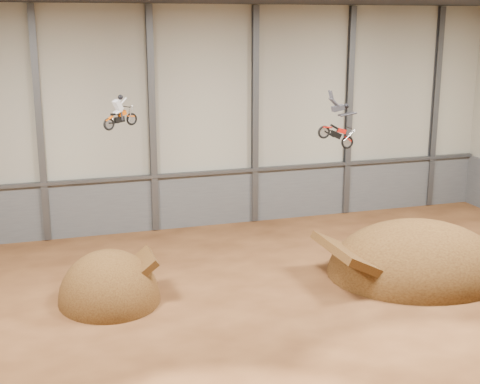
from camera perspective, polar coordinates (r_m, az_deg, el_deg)
name	(u,v)px	position (r m, az deg, el deg)	size (l,w,h in m)	color
floor	(289,318)	(30.65, 4.21, -10.71)	(40.00, 40.00, 0.00)	#4A2813
back_wall	(204,119)	(42.48, -3.09, 6.26)	(40.00, 0.10, 14.00)	#A7A493
lower_band_back	(205,199)	(43.44, -2.97, -0.63)	(39.80, 0.18, 3.50)	#585B60
steel_rail	(206,173)	(42.87, -2.95, 1.65)	(39.80, 0.35, 0.20)	#47494F
steel_column_1	(39,126)	(41.00, -16.74, 5.38)	(0.40, 0.36, 13.90)	#47494F
steel_column_2	(152,121)	(41.60, -7.50, 5.99)	(0.40, 0.36, 13.90)	#47494F
steel_column_3	(255,117)	(43.23, 1.28, 6.42)	(0.40, 0.36, 13.90)	#47494F
steel_column_4	(349,113)	(45.79, 9.27, 6.68)	(0.40, 0.36, 13.90)	#47494F
steel_column_5	(435,109)	(49.12, 16.29, 6.81)	(0.40, 0.36, 13.90)	#47494F
takeoff_ramp	(110,300)	(33.03, -11.06, -9.04)	(4.83, 5.57, 4.83)	#3B230E
landing_ramp	(416,273)	(36.94, 14.78, -6.69)	(9.58, 8.48, 5.53)	#3B230E
fmx_rider_a	(120,110)	(32.53, -10.17, 6.91)	(1.89, 0.72, 1.71)	#D95204
fmx_rider_b	(334,120)	(33.59, 8.01, 6.10)	(2.71, 0.77, 2.32)	red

